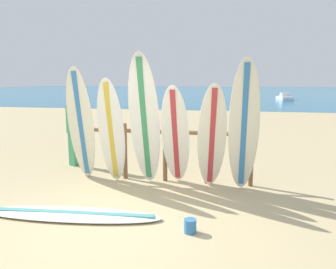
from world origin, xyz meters
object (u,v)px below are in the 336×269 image
(surfboard_leaning_left, at_px, (111,132))
(sand_bucket, at_px, (190,226))
(surfboard_rack, at_px, (165,146))
(surfboard_leaning_right, at_px, (244,127))
(surfboard_leaning_far_left, at_px, (81,125))
(surfboard_leaning_center, at_px, (175,136))
(surfboard_leaning_center_right, at_px, (212,137))
(surfboard_lying_on_sand, at_px, (71,214))
(beachgoer_standing, at_px, (73,127))
(small_boat_offshore, at_px, (284,98))
(surfboard_leaning_center_left, at_px, (145,121))

(surfboard_leaning_left, height_order, sand_bucket, surfboard_leaning_left)
(surfboard_rack, relative_size, surfboard_leaning_right, 1.44)
(surfboard_leaning_left, bearing_deg, surfboard_leaning_far_left, -178.85)
(sand_bucket, bearing_deg, surfboard_leaning_center, 105.98)
(surfboard_leaning_center_right, xyz_separation_m, surfboard_lying_on_sand, (-1.98, -1.65, -0.96))
(beachgoer_standing, xyz_separation_m, small_boat_offshore, (8.64, 28.00, -0.66))
(surfboard_leaning_far_left, bearing_deg, surfboard_leaning_left, 1.15)
(surfboard_leaning_left, xyz_separation_m, small_boat_offshore, (7.23, 29.15, -0.79))
(surfboard_leaning_far_left, xyz_separation_m, surfboard_leaning_center, (1.87, 0.08, -0.17))
(surfboard_leaning_far_left, relative_size, small_boat_offshore, 0.78)
(surfboard_leaning_left, relative_size, beachgoer_standing, 1.25)
(surfboard_leaning_far_left, bearing_deg, beachgoer_standing, 124.27)
(surfboard_leaning_center_left, bearing_deg, surfboard_leaning_right, 0.92)
(small_boat_offshore, bearing_deg, surfboard_lying_on_sand, -103.28)
(surfboard_leaning_right, distance_m, sand_bucket, 2.23)
(surfboard_leaning_center, bearing_deg, surfboard_leaning_right, -4.31)
(surfboard_leaning_right, bearing_deg, surfboard_leaning_center_left, -179.08)
(surfboard_rack, distance_m, surfboard_leaning_center_left, 0.77)
(beachgoer_standing, relative_size, sand_bucket, 8.91)
(surfboard_rack, height_order, sand_bucket, surfboard_rack)
(surfboard_rack, distance_m, surfboard_leaning_center, 0.49)
(surfboard_leaning_center_right, xyz_separation_m, beachgoer_standing, (-3.35, 1.16, -0.08))
(surfboard_leaning_center, distance_m, small_boat_offshore, 29.70)
(surfboard_lying_on_sand, distance_m, sand_bucket, 1.84)
(surfboard_leaning_center, relative_size, surfboard_lying_on_sand, 0.70)
(surfboard_leaning_center, distance_m, sand_bucket, 2.16)
(surfboard_leaning_far_left, xyz_separation_m, small_boat_offshore, (7.85, 29.16, -0.89))
(beachgoer_standing, relative_size, small_boat_offshore, 0.57)
(surfboard_rack, bearing_deg, surfboard_leaning_center_left, -124.38)
(surfboard_rack, height_order, surfboard_leaning_center_right, surfboard_leaning_center_right)
(surfboard_leaning_center_right, height_order, sand_bucket, surfboard_leaning_center_right)
(surfboard_leaning_far_left, bearing_deg, surfboard_lying_on_sand, -70.63)
(beachgoer_standing, xyz_separation_m, sand_bucket, (3.20, -2.98, -0.83))
(sand_bucket, bearing_deg, surfboard_leaning_center_left, 122.03)
(surfboard_leaning_center_right, height_order, small_boat_offshore, surfboard_leaning_center_right)
(small_boat_offshore, height_order, sand_bucket, small_boat_offshore)
(surfboard_leaning_center_left, height_order, surfboard_leaning_right, surfboard_leaning_center_left)
(surfboard_leaning_center, distance_m, surfboard_lying_on_sand, 2.35)
(beachgoer_standing, bearing_deg, surfboard_leaning_center_left, -29.96)
(surfboard_leaning_center_left, xyz_separation_m, sand_bucket, (1.11, -1.77, -1.18))
(surfboard_leaning_center_right, relative_size, surfboard_leaning_right, 0.82)
(surfboard_rack, distance_m, beachgoer_standing, 2.52)
(surfboard_leaning_right, bearing_deg, surfboard_leaning_left, 179.29)
(surfboard_leaning_left, distance_m, surfboard_leaning_center_right, 1.94)
(surfboard_leaning_far_left, xyz_separation_m, sand_bucket, (2.41, -1.82, -1.05))
(beachgoer_standing, bearing_deg, surfboard_leaning_right, -16.78)
(surfboard_leaning_center_left, relative_size, beachgoer_standing, 1.52)
(surfboard_leaning_left, height_order, surfboard_leaning_center_left, surfboard_leaning_center_left)
(beachgoer_standing, height_order, sand_bucket, beachgoer_standing)
(surfboard_leaning_far_left, xyz_separation_m, surfboard_leaning_center_right, (2.56, 0.00, -0.15))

